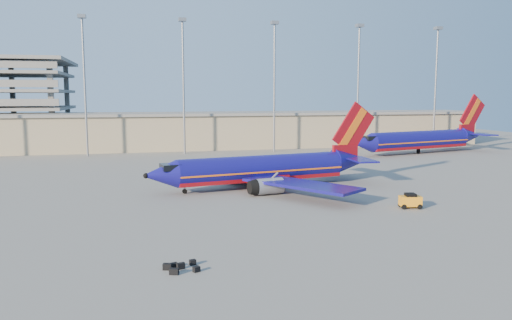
{
  "coord_description": "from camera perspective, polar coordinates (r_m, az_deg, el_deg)",
  "views": [
    {
      "loc": [
        -14.1,
        -61.81,
        12.57
      ],
      "look_at": [
        0.77,
        2.5,
        4.0
      ],
      "focal_mm": 35.0,
      "sensor_mm": 36.0,
      "label": 1
    }
  ],
  "objects": [
    {
      "name": "ground",
      "position": [
        64.63,
        -0.17,
        -3.82
      ],
      "size": [
        220.0,
        220.0,
        0.0
      ],
      "primitive_type": "plane",
      "color": "slate",
      "rests_on": "ground"
    },
    {
      "name": "baggage_tug",
      "position": [
        58.62,
        17.22,
        -4.44
      ],
      "size": [
        2.58,
        1.86,
        1.68
      ],
      "rotation": [
        0.0,
        0.0,
        -0.21
      ],
      "color": "orange",
      "rests_on": "ground"
    },
    {
      "name": "terminal_building",
      "position": [
        122.48,
        -1.65,
        3.53
      ],
      "size": [
        122.0,
        16.0,
        8.5
      ],
      "color": "#9C8B6B",
      "rests_on": "ground"
    },
    {
      "name": "aircraft_main",
      "position": [
        68.52,
        1.22,
        -1.06
      ],
      "size": [
        34.21,
        32.61,
        11.67
      ],
      "rotation": [
        0.0,
        0.0,
        0.19
      ],
      "color": "navy",
      "rests_on": "ground"
    },
    {
      "name": "luggage_pile",
      "position": [
        37.37,
        -8.77,
        -12.0
      ],
      "size": [
        2.65,
        2.22,
        0.46
      ],
      "color": "black",
      "rests_on": "ground"
    },
    {
      "name": "aircraft_second",
      "position": [
        114.8,
        18.45,
        2.21
      ],
      "size": [
        37.36,
        17.6,
        12.89
      ],
      "rotation": [
        0.0,
        0.0,
        0.25
      ],
      "color": "navy",
      "rests_on": "ground"
    },
    {
      "name": "light_mast_row",
      "position": [
        109.6,
        -3.02,
        9.99
      ],
      "size": [
        101.6,
        1.6,
        28.65
      ],
      "color": "gray",
      "rests_on": "ground"
    }
  ]
}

